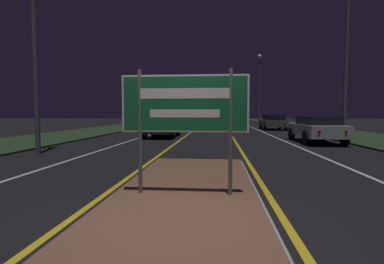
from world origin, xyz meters
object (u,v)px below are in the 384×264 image
object	(u,v)px
streetlight_right_far	(259,78)
car_receding_1	(273,122)
highway_sign	(185,108)
car_receding_2	(235,120)
car_receding_0	(316,128)
streetlight_right_near	(347,21)
car_approaching_0	(163,125)

from	to	relation	value
streetlight_right_far	car_receding_1	xyz separation A→B (m)	(-0.72, -14.97, -5.71)
highway_sign	car_receding_2	bearing A→B (deg)	85.29
car_receding_0	car_receding_2	bearing A→B (deg)	97.19
streetlight_right_near	streetlight_right_far	distance (m)	27.97
car_receding_2	streetlight_right_far	bearing A→B (deg)	49.87
highway_sign	car_approaching_0	size ratio (longest dim) A/B	0.54
highway_sign	car_receding_1	bearing A→B (deg)	76.09
car_receding_1	streetlight_right_near	bearing A→B (deg)	-85.53
streetlight_right_far	car_approaching_0	bearing A→B (deg)	-110.75
car_receding_0	car_receding_1	xyz separation A→B (m)	(0.01, 12.15, -0.02)
streetlight_right_near	car_approaching_0	size ratio (longest dim) A/B	2.40
streetlight_right_far	car_receding_1	bearing A→B (deg)	-92.76
highway_sign	streetlight_right_far	size ratio (longest dim) A/B	0.23
streetlight_right_far	highway_sign	bearing A→B (deg)	-99.58
streetlight_right_near	streetlight_right_far	size ratio (longest dim) A/B	1.03
streetlight_right_near	car_receding_0	world-z (taller)	streetlight_right_near
highway_sign	car_receding_0	xyz separation A→B (m)	(5.64, 10.69, -0.87)
highway_sign	streetlight_right_near	world-z (taller)	streetlight_right_near
streetlight_right_far	car_receding_0	distance (m)	27.72
highway_sign	streetlight_right_near	bearing A→B (deg)	55.90
highway_sign	car_receding_1	world-z (taller)	highway_sign
car_receding_0	car_receding_2	xyz separation A→B (m)	(-2.88, 22.83, -0.06)
streetlight_right_near	car_approaching_0	distance (m)	11.39
car_receding_1	car_receding_2	world-z (taller)	car_receding_1
car_receding_1	car_receding_2	size ratio (longest dim) A/B	1.02
highway_sign	car_receding_1	size ratio (longest dim) A/B	0.51
car_receding_0	car_approaching_0	world-z (taller)	car_approaching_0
streetlight_right_far	car_receding_0	size ratio (longest dim) A/B	2.10
car_receding_1	car_receding_2	xyz separation A→B (m)	(-2.90, 10.68, -0.04)
highway_sign	car_receding_0	bearing A→B (deg)	62.17
car_receding_1	car_approaching_0	world-z (taller)	car_approaching_0
car_receding_0	highway_sign	bearing A→B (deg)	-117.83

